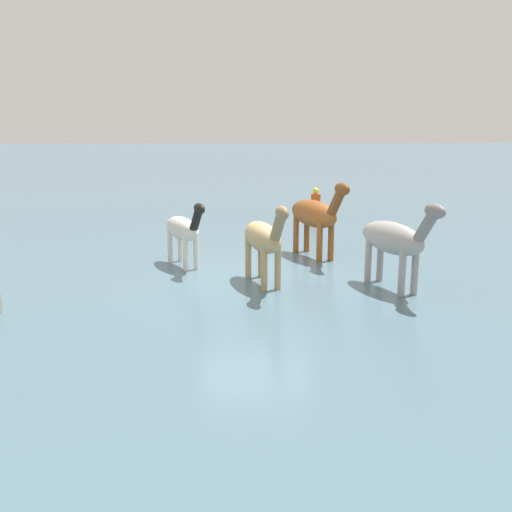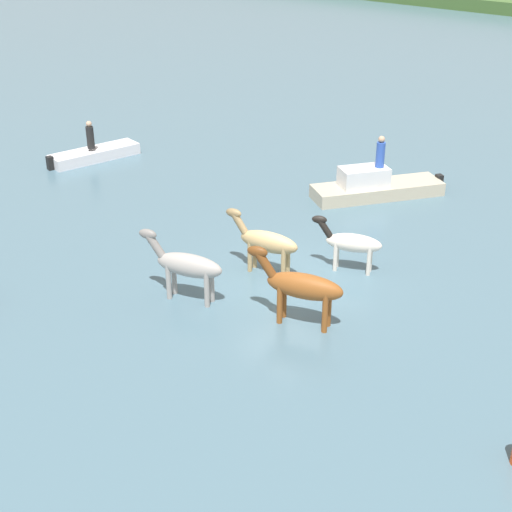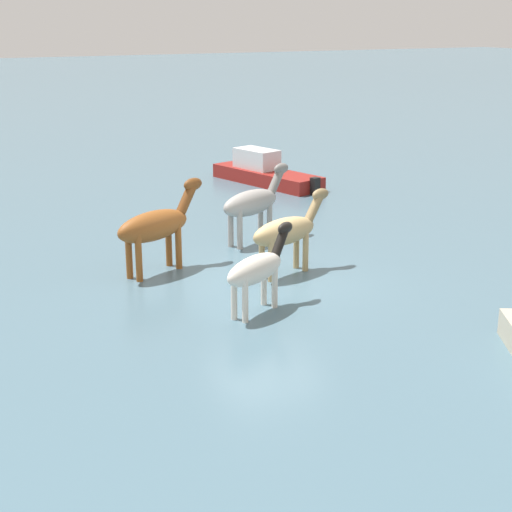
{
  "view_description": "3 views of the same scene",
  "coord_description": "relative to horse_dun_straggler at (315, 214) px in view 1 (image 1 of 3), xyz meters",
  "views": [
    {
      "loc": [
        -12.88,
        0.53,
        3.4
      ],
      "look_at": [
        -0.6,
        -0.01,
        0.63
      ],
      "focal_mm": 40.81,
      "sensor_mm": 36.0,
      "label": 1
    },
    {
      "loc": [
        12.48,
        -14.29,
        10.22
      ],
      "look_at": [
        -0.48,
        -0.77,
        0.82
      ],
      "focal_mm": 50.51,
      "sensor_mm": 36.0,
      "label": 2
    },
    {
      "loc": [
        7.88,
        14.73,
        5.78
      ],
      "look_at": [
        0.29,
        0.06,
        0.63
      ],
      "focal_mm": 54.15,
      "sensor_mm": 36.0,
      "label": 3
    }
  ],
  "objects": [
    {
      "name": "horse_lead",
      "position": [
        -0.89,
        3.35,
        -0.21
      ],
      "size": [
        2.08,
        1.28,
        1.68
      ],
      "rotation": [
        0.0,
        0.0,
        3.61
      ],
      "color": "silver",
      "rests_on": "ground_plane"
    },
    {
      "name": "horse_pinto_flank",
      "position": [
        -2.63,
        1.49,
        -0.11
      ],
      "size": [
        2.41,
        1.03,
        1.87
      ],
      "rotation": [
        0.0,
        0.0,
        3.41
      ],
      "color": "tan",
      "rests_on": "ground_plane"
    },
    {
      "name": "ground_plane",
      "position": [
        -2.0,
        1.66,
        -1.14
      ],
      "size": [
        206.33,
        206.33,
        0.0
      ],
      "primitive_type": "plane",
      "color": "#476675"
    },
    {
      "name": "horse_dun_straggler",
      "position": [
        0.0,
        0.0,
        0.0
      ],
      "size": [
        2.61,
        1.4,
        2.07
      ],
      "rotation": [
        0.0,
        0.0,
        3.53
      ],
      "color": "brown",
      "rests_on": "ground_plane"
    },
    {
      "name": "horse_rear_stallion",
      "position": [
        -3.13,
        -1.22,
        -0.05
      ],
      "size": [
        2.49,
        1.3,
        1.97
      ],
      "rotation": [
        0.0,
        0.0,
        3.51
      ],
      "color": "#9E9993",
      "rests_on": "ground_plane"
    },
    {
      "name": "buoy_channel_marker",
      "position": [
        6.64,
        -0.98,
        -0.63
      ],
      "size": [
        0.36,
        0.36,
        1.14
      ],
      "color": "#E54C19",
      "rests_on": "ground_plane"
    }
  ]
}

